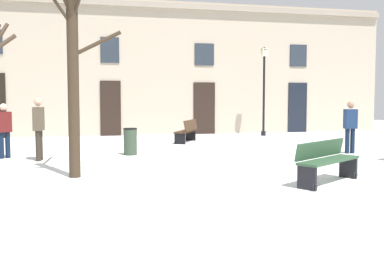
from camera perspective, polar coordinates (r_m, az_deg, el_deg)
The scene contains 10 objects.
ground_plane at distance 11.64m, azimuth 2.08°, elevation -4.73°, with size 36.77×36.77×0.00m, color white.
building_facade at distance 20.86m, azimuth -4.82°, elevation 7.79°, with size 22.98×0.60×6.17m.
tree_foreground at distance 10.08m, azimuth -15.03°, elevation 8.66°, with size 2.10×2.09×4.99m.
streetlamp at distance 20.42m, azimuth 9.22°, elevation 5.88°, with size 0.30×0.30×4.01m.
litter_bin at distance 13.66m, azimuth -7.92°, elevation -1.72°, with size 0.43×0.43×0.82m.
bench_back_to_back_left at distance 17.22m, azimuth -0.65°, elevation -0.38°, with size 1.20×1.63×0.89m.
bench_back_to_back_right at distance 9.54m, azimuth 16.90°, elevation -3.98°, with size 1.83×1.40×0.87m.
person_strolling at distance 13.85m, azimuth -22.95°, elevation -0.04°, with size 0.44×0.38×1.58m.
person_near_bench at distance 14.72m, azimuth 19.63°, elevation 0.39°, with size 0.39×0.24×1.63m.
person_crossing_plaza at distance 12.98m, azimuth -19.06°, elevation 0.30°, with size 0.29×0.42×1.75m.
Camera 1 is at (-3.02, -11.10, 1.78)m, focal length 41.59 mm.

